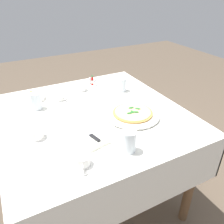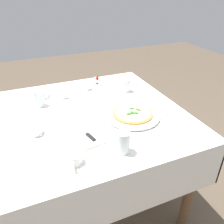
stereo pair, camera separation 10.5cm
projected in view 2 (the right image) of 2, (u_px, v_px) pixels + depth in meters
name	position (u px, v px, depth m)	size (l,w,h in m)	color
ground_plane	(96.00, 193.00, 1.85)	(8.00, 8.00, 0.00)	brown
dining_table	(93.00, 130.00, 1.53)	(1.14, 1.14, 0.76)	white
pizza_plate	(133.00, 115.00, 1.42)	(0.34, 0.34, 0.02)	white
pizza	(133.00, 113.00, 1.41)	(0.25, 0.25, 0.02)	#C68E47
coffee_cup_far_right	(35.00, 131.00, 1.24)	(0.13, 0.13, 0.06)	white
coffee_cup_near_left	(85.00, 87.00, 1.75)	(0.13, 0.13, 0.06)	white
coffee_cup_back_corner	(63.00, 95.00, 1.63)	(0.13, 0.13, 0.06)	white
coffee_cup_near_right	(74.00, 159.00, 1.04)	(0.13, 0.13, 0.06)	white
water_glass_right_edge	(126.00, 86.00, 1.73)	(0.07, 0.07, 0.10)	white
water_glass_center_back	(123.00, 144.00, 1.11)	(0.07, 0.07, 0.12)	white
water_glass_far_left	(39.00, 99.00, 1.52)	(0.07, 0.07, 0.11)	white
napkin_folded	(86.00, 135.00, 1.24)	(0.24, 0.17, 0.02)	white
dinner_knife	(86.00, 133.00, 1.23)	(0.19, 0.07, 0.01)	silver
citrus_bowl	(38.00, 94.00, 1.65)	(0.15, 0.15, 0.06)	white
hot_sauce_bottle	(98.00, 80.00, 1.85)	(0.02, 0.02, 0.08)	#B7140F
salt_shaker	(95.00, 80.00, 1.87)	(0.03, 0.03, 0.06)	white
pepper_shaker	(100.00, 82.00, 1.83)	(0.03, 0.03, 0.06)	white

